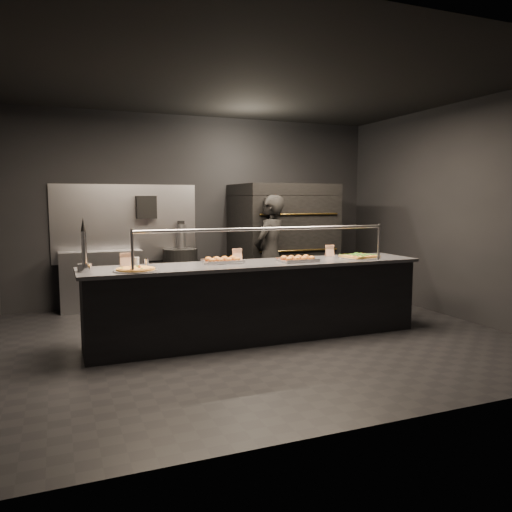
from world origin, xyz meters
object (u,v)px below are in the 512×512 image
at_px(prep_shelf, 102,281).
at_px(square_pizza, 359,256).
at_px(worker, 270,255).
at_px(slider_tray_b, 298,259).
at_px(beer_tap, 84,256).
at_px(service_counter, 258,300).
at_px(slider_tray_a, 223,260).
at_px(pizza_oven, 282,243).
at_px(trash_bin, 181,277).
at_px(towel_dispenser, 146,207).
at_px(round_pizza, 136,269).
at_px(fire_extinguisher, 181,238).

height_order(prep_shelf, square_pizza, square_pizza).
bearing_deg(worker, prep_shelf, -64.66).
distance_m(slider_tray_b, worker, 1.27).
bearing_deg(worker, slider_tray_b, 43.25).
distance_m(prep_shelf, beer_tap, 2.44).
xyz_separation_m(service_counter, slider_tray_a, (-0.39, 0.15, 0.48)).
xyz_separation_m(pizza_oven, prep_shelf, (-2.80, 0.42, -0.52)).
distance_m(service_counter, worker, 1.44).
relative_size(service_counter, trash_bin, 4.56).
height_order(prep_shelf, slider_tray_a, slider_tray_a).
bearing_deg(towel_dispenser, square_pizza, -46.46).
bearing_deg(service_counter, slider_tray_a, 158.93).
bearing_deg(worker, round_pizza, -6.17).
height_order(service_counter, towel_dispenser, towel_dispenser).
distance_m(fire_extinguisher, worker, 1.59).
height_order(slider_tray_a, trash_bin, slider_tray_a).
xyz_separation_m(towel_dispenser, worker, (1.58, -1.19, -0.68)).
bearing_deg(square_pizza, worker, 120.27).
bearing_deg(slider_tray_a, slider_tray_b, -13.20).
bearing_deg(fire_extinguisher, round_pizza, -113.33).
xyz_separation_m(fire_extinguisher, square_pizza, (1.75, -2.43, -0.12)).
height_order(pizza_oven, prep_shelf, pizza_oven).
bearing_deg(trash_bin, fire_extinguisher, 70.29).
height_order(towel_dispenser, slider_tray_a, towel_dispenser).
bearing_deg(beer_tap, fire_extinguisher, 56.38).
distance_m(service_counter, square_pizza, 1.48).
height_order(towel_dispenser, worker, worker).
bearing_deg(pizza_oven, prep_shelf, 171.46).
xyz_separation_m(prep_shelf, square_pizza, (3.00, -2.35, 0.49)).
bearing_deg(service_counter, slider_tray_b, -6.65).
height_order(beer_tap, slider_tray_a, beer_tap).
xyz_separation_m(square_pizza, trash_bin, (-1.81, 2.25, -0.49)).
bearing_deg(slider_tray_a, service_counter, -21.07).
height_order(beer_tap, slider_tray_b, beer_tap).
bearing_deg(square_pizza, round_pizza, -177.60).
bearing_deg(prep_shelf, slider_tray_b, -48.57).
distance_m(pizza_oven, prep_shelf, 2.88).
distance_m(round_pizza, slider_tray_b, 1.95).
xyz_separation_m(pizza_oven, beer_tap, (-3.15, -1.91, 0.11)).
height_order(fire_extinguisher, slider_tray_b, fire_extinguisher).
xyz_separation_m(towel_dispenser, fire_extinguisher, (0.55, 0.01, -0.49)).
bearing_deg(towel_dispenser, pizza_oven, -13.14).
relative_size(pizza_oven, worker, 1.10).
distance_m(slider_tray_a, worker, 1.50).
distance_m(service_counter, slider_tray_b, 0.70).
height_order(towel_dispenser, trash_bin, towel_dispenser).
distance_m(beer_tap, slider_tray_a, 1.57).
height_order(prep_shelf, worker, worker).
bearing_deg(slider_tray_a, worker, 44.38).
xyz_separation_m(round_pizza, trash_bin, (1.04, 2.37, -0.49)).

